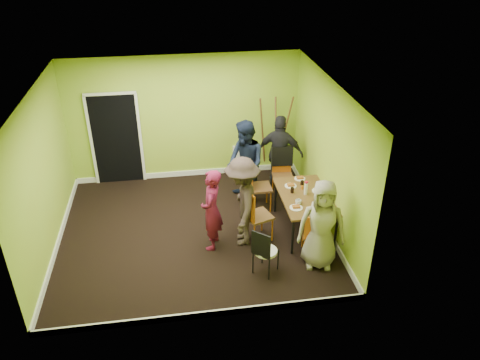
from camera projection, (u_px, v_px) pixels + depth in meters
The scene contains 28 objects.
ground at pixel (195, 231), 8.91m from camera, with size 5.00×5.00×0.00m, color black.
room_walls at pixel (191, 185), 8.46m from camera, with size 5.04×4.54×2.82m.
dining_table at pixel (305, 198), 8.62m from camera, with size 0.90×1.50×0.75m.
chair_left_far at pixel (256, 183), 9.32m from camera, with size 0.44×0.43×1.05m.
chair_left_near at pixel (254, 212), 8.38m from camera, with size 0.56×0.56×1.06m.
chair_back_end at pixel (282, 161), 9.81m from camera, with size 0.47×0.54×1.07m.
chair_front_end at pixel (313, 233), 8.04m from camera, with size 0.42×0.42×0.86m.
chair_bentwood at pixel (264, 250), 7.62m from camera, with size 0.48×0.48×0.88m.
easel at pixel (274, 137), 10.45m from camera, with size 0.76×0.71×1.90m.
plate_near_left at pixel (291, 186), 8.90m from camera, with size 0.23×0.23×0.01m, color white.
plate_near_right at pixel (296, 208), 8.23m from camera, with size 0.23×0.23×0.01m, color white.
plate_far_back at pixel (300, 179), 9.14m from camera, with size 0.22×0.22×0.01m, color white.
plate_far_front at pixel (317, 209), 8.18m from camera, with size 0.25×0.25×0.01m, color white.
plate_wall_back at pixel (319, 191), 8.73m from camera, with size 0.26×0.26×0.01m, color white.
plate_wall_front at pixel (323, 200), 8.45m from camera, with size 0.25×0.25×0.01m, color white.
thermos at pixel (306, 189), 8.58m from camera, with size 0.07×0.07×0.24m, color white.
blue_bottle at pixel (324, 200), 8.30m from camera, with size 0.07×0.07×0.18m, color #182BBA.
orange_bottle at pixel (302, 187), 8.78m from camera, with size 0.04×0.04×0.08m, color orange.
glass_mid at pixel (292, 190), 8.67m from camera, with size 0.07×0.07×0.10m, color black.
glass_back at pixel (302, 183), 8.92m from camera, with size 0.06×0.06×0.09m, color black.
glass_front at pixel (318, 208), 8.14m from camera, with size 0.07×0.07×0.09m, color black.
cup_a at pixel (298, 202), 8.32m from camera, with size 0.11×0.11×0.09m, color white.
cup_b at pixel (317, 191), 8.65m from camera, with size 0.09×0.09×0.09m, color white.
person_standing at pixel (212, 210), 8.15m from camera, with size 0.56×0.37×1.53m, color maroon.
person_left_far at pixel (245, 163), 9.42m from camera, with size 0.87×0.67×1.78m, color black.
person_left_near at pixel (242, 202), 8.23m from camera, with size 1.09×0.63×1.69m, color #302520.
person_back_end at pixel (280, 153), 9.92m from camera, with size 0.99×0.41×1.69m, color black.
person_front_end at pixel (322, 225), 7.68m from camera, with size 0.79×0.51×1.61m, color gray.
Camera 1 is at (-0.26, -7.34, 5.21)m, focal length 35.00 mm.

